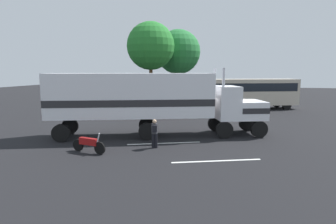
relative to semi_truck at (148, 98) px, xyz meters
The scene contains 10 objects.
ground_plane 5.89m from the semi_truck, 20.00° to the left, with size 120.00×120.00×0.00m, color black.
lane_stripe_near 3.36m from the semi_truck, 48.82° to the right, with size 4.40×0.16×0.01m, color silver.
lane_stripe_mid 6.93m from the semi_truck, 42.86° to the right, with size 4.40×0.16×0.01m, color silver.
semi_truck is the anchor object (origin of this frame).
person_bystander 3.44m from the semi_truck, 66.86° to the right, with size 0.37×0.47×1.63m.
parked_bus 17.12m from the semi_truck, 65.44° to the left, with size 11.20×6.19×3.40m.
parked_car 8.74m from the semi_truck, 98.13° to the left, with size 4.64×3.99×1.57m.
motorcycle 5.28m from the semi_truck, 113.72° to the right, with size 2.08×0.55×1.12m.
tree_left 19.03m from the semi_truck, 105.78° to the left, with size 6.09×6.09×10.52m.
tree_center 23.75m from the semi_truck, 96.10° to the left, with size 6.39×6.39×10.24m.
Camera 1 is at (0.38, -19.51, 4.29)m, focal length 30.22 mm.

